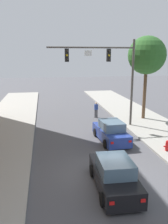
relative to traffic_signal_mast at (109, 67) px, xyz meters
The scene contains 7 objects.
ground_plane 10.42m from the traffic_signal_mast, 106.01° to the right, with size 120.00×120.00×0.00m, color #4C4C51.
traffic_signal_mast is the anchor object (origin of this frame).
car_lead_blue 5.83m from the traffic_signal_mast, 101.72° to the right, with size 2.02×4.32×1.60m.
car_following_black 11.09m from the traffic_signal_mast, 103.77° to the right, with size 1.94×4.29×1.60m.
pedestrian_crossing_road 5.73m from the traffic_signal_mast, 94.31° to the left, with size 0.36×0.22×1.64m.
fire_hydrant 8.21m from the traffic_signal_mast, 69.05° to the right, with size 0.48×0.24×0.72m.
street_tree_second 4.81m from the traffic_signal_mast, 25.38° to the left, with size 3.61×3.61×7.99m.
Camera 1 is at (-3.09, -11.03, 6.29)m, focal length 37.69 mm.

